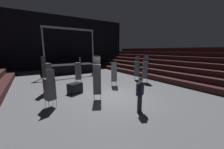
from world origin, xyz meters
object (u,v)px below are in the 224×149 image
object	(u,v)px
chair_stack_mid_right	(145,69)
chair_stack_front_right	(97,79)
equipment_road_case	(75,88)
man_with_tie	(140,93)
chair_stack_front_left	(50,88)
chair_stack_rear_left	(114,74)
chair_stack_mid_left	(78,71)
chair_stack_mid_centre	(137,68)
chair_stack_rear_right	(47,75)
stage_riser	(69,68)

from	to	relation	value
chair_stack_mid_right	chair_stack_front_right	bearing A→B (deg)	70.75
chair_stack_front_right	equipment_road_case	bearing A→B (deg)	-43.58
man_with_tie	chair_stack_front_left	world-z (taller)	chair_stack_front_left
chair_stack_front_left	chair_stack_mid_right	world-z (taller)	chair_stack_mid_right
chair_stack_rear_left	chair_stack_mid_left	bearing A→B (deg)	172.02
chair_stack_mid_right	chair_stack_mid_centre	xyz separation A→B (m)	(0.15, 1.23, -0.04)
chair_stack_mid_right	equipment_road_case	distance (m)	6.25
chair_stack_mid_centre	chair_stack_rear_left	world-z (taller)	chair_stack_mid_centre
chair_stack_front_right	chair_stack_rear_left	distance (m)	3.26
chair_stack_front_left	chair_stack_rear_right	distance (m)	2.74
chair_stack_mid_right	chair_stack_rear_left	world-z (taller)	chair_stack_mid_right
chair_stack_mid_left	chair_stack_mid_right	xyz separation A→B (m)	(5.18, -2.71, 0.04)
man_with_tie	equipment_road_case	size ratio (longest dim) A/B	1.88
chair_stack_front_left	chair_stack_mid_centre	xyz separation A→B (m)	(8.04, 2.35, 0.17)
chair_stack_rear_right	chair_stack_mid_left	bearing A→B (deg)	85.66
chair_stack_mid_left	chair_stack_rear_right	bearing A→B (deg)	143.66
chair_stack_mid_right	chair_stack_rear_left	size ratio (longest dim) A/B	1.22
chair_stack_front_left	chair_stack_rear_right	bearing A→B (deg)	67.76
chair_stack_mid_centre	chair_stack_rear_left	distance (m)	3.19
equipment_road_case	chair_stack_rear_right	bearing A→B (deg)	142.47
chair_stack_rear_right	chair_stack_rear_left	bearing A→B (deg)	48.98
chair_stack_mid_right	chair_stack_mid_centre	distance (m)	1.24
stage_riser	equipment_road_case	distance (m)	8.78
stage_riser	chair_stack_front_left	xyz separation A→B (m)	(-3.53, -10.15, 0.35)
chair_stack_mid_left	equipment_road_case	bearing A→B (deg)	-174.02
chair_stack_front_left	stage_riser	bearing A→B (deg)	53.04
chair_stack_front_right	chair_stack_mid_right	bearing A→B (deg)	-137.76
stage_riser	chair_stack_mid_left	bearing A→B (deg)	-97.35
man_with_tie	chair_stack_mid_centre	size ratio (longest dim) A/B	0.73
man_with_tie	chair_stack_rear_right	size ratio (longest dim) A/B	0.68
chair_stack_rear_left	chair_stack_front_left	bearing A→B (deg)	-125.15
chair_stack_mid_right	man_with_tie	bearing A→B (deg)	96.65
chair_stack_mid_left	chair_stack_mid_right	size ratio (longest dim) A/B	0.96
chair_stack_mid_centre	chair_stack_rear_right	xyz separation A→B (m)	(-7.83, 0.38, 0.08)
chair_stack_mid_left	chair_stack_rear_right	distance (m)	2.74
chair_stack_front_left	man_with_tie	bearing A→B (deg)	-57.10
chair_stack_front_right	chair_stack_mid_left	xyz separation A→B (m)	(0.28, 4.24, -0.13)
equipment_road_case	stage_riser	bearing A→B (deg)	78.06
man_with_tie	equipment_road_case	distance (m)	4.76
chair_stack_rear_left	chair_stack_mid_right	bearing A→B (deg)	26.36
stage_riser	chair_stack_mid_centre	world-z (taller)	stage_riser
chair_stack_rear_left	chair_stack_front_right	bearing A→B (deg)	-104.21
chair_stack_rear_left	chair_stack_rear_right	xyz separation A→B (m)	(-4.73, 1.08, 0.25)
stage_riser	chair_stack_rear_left	size ratio (longest dim) A/B	3.17
chair_stack_front_left	equipment_road_case	distance (m)	2.41
man_with_tie	chair_stack_front_right	bearing A→B (deg)	-91.97
chair_stack_front_right	chair_stack_mid_right	world-z (taller)	chair_stack_front_right
man_with_tie	chair_stack_rear_right	xyz separation A→B (m)	(-3.23, 5.54, 0.28)
chair_stack_front_right	chair_stack_rear_left	xyz separation A→B (m)	(2.51, 2.06, -0.29)
chair_stack_front_right	chair_stack_rear_right	size ratio (longest dim) A/B	1.03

